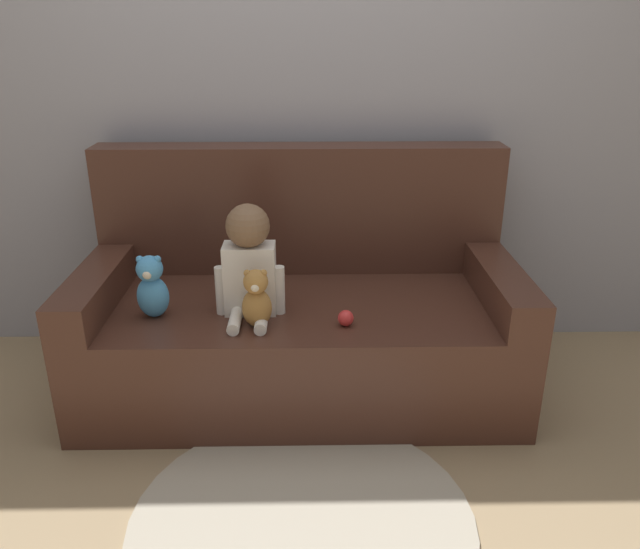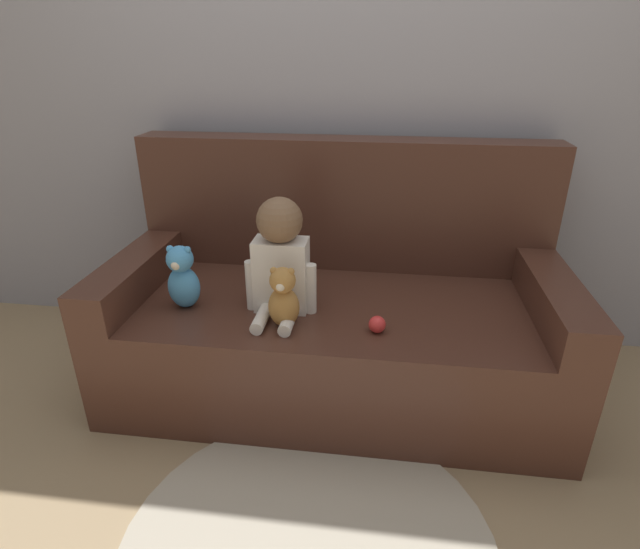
{
  "view_description": "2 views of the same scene",
  "coord_description": "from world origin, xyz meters",
  "px_view_note": "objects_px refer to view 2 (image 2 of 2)",
  "views": [
    {
      "loc": [
        0.04,
        -2.44,
        1.54
      ],
      "look_at": [
        0.08,
        -0.1,
        0.59
      ],
      "focal_mm": 35.0,
      "sensor_mm": 36.0,
      "label": 1
    },
    {
      "loc": [
        0.19,
        -1.84,
        1.39
      ],
      "look_at": [
        -0.06,
        -0.06,
        0.56
      ],
      "focal_mm": 28.0,
      "sensor_mm": 36.0,
      "label": 2
    }
  ],
  "objects_px": {
    "couch": "(336,310)",
    "person_baby": "(280,258)",
    "teddy_bear_brown": "(283,298)",
    "toy_ball": "(377,324)",
    "plush_toy_side": "(183,277)"
  },
  "relations": [
    {
      "from": "couch",
      "to": "person_baby",
      "type": "bearing_deg",
      "value": -133.41
    },
    {
      "from": "person_baby",
      "to": "toy_ball",
      "type": "bearing_deg",
      "value": -18.7
    },
    {
      "from": "couch",
      "to": "toy_ball",
      "type": "xyz_separation_m",
      "value": [
        0.18,
        -0.34,
        0.13
      ]
    },
    {
      "from": "person_baby",
      "to": "teddy_bear_brown",
      "type": "xyz_separation_m",
      "value": [
        0.04,
        -0.13,
        -0.1
      ]
    },
    {
      "from": "couch",
      "to": "person_baby",
      "type": "height_order",
      "value": "couch"
    },
    {
      "from": "person_baby",
      "to": "toy_ball",
      "type": "height_order",
      "value": "person_baby"
    },
    {
      "from": "teddy_bear_brown",
      "to": "plush_toy_side",
      "type": "xyz_separation_m",
      "value": [
        -0.42,
        0.1,
        0.01
      ]
    },
    {
      "from": "toy_ball",
      "to": "person_baby",
      "type": "bearing_deg",
      "value": 161.3
    },
    {
      "from": "person_baby",
      "to": "teddy_bear_brown",
      "type": "bearing_deg",
      "value": -74.88
    },
    {
      "from": "couch",
      "to": "teddy_bear_brown",
      "type": "bearing_deg",
      "value": -115.5
    },
    {
      "from": "plush_toy_side",
      "to": "toy_ball",
      "type": "xyz_separation_m",
      "value": [
        0.76,
        -0.09,
        -0.1
      ]
    },
    {
      "from": "teddy_bear_brown",
      "to": "toy_ball",
      "type": "distance_m",
      "value": 0.35
    },
    {
      "from": "person_baby",
      "to": "plush_toy_side",
      "type": "height_order",
      "value": "person_baby"
    },
    {
      "from": "teddy_bear_brown",
      "to": "person_baby",
      "type": "bearing_deg",
      "value": 105.12
    },
    {
      "from": "plush_toy_side",
      "to": "toy_ball",
      "type": "distance_m",
      "value": 0.78
    }
  ]
}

